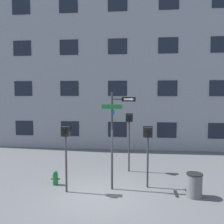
% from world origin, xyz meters
% --- Properties ---
extents(ground_plane, '(60.00, 60.00, 0.00)m').
position_xyz_m(ground_plane, '(0.00, 0.00, 0.00)').
color(ground_plane, '#515154').
extents(building_facade, '(24.00, 0.64, 14.41)m').
position_xyz_m(building_facade, '(-0.00, 8.34, 7.21)').
color(building_facade, gray).
rests_on(building_facade, ground_plane).
extents(street_sign_pole, '(1.38, 0.74, 4.05)m').
position_xyz_m(street_sign_pole, '(0.46, 0.72, 2.42)').
color(street_sign_pole, '#2D2D33').
rests_on(street_sign_pole, ground_plane).
extents(pedestrian_signal_left, '(0.40, 0.40, 2.71)m').
position_xyz_m(pedestrian_signal_left, '(-1.43, 0.23, 2.14)').
color(pedestrian_signal_left, '#2D2D33').
rests_on(pedestrian_signal_left, ground_plane).
extents(pedestrian_signal_right, '(0.40, 0.40, 2.61)m').
position_xyz_m(pedestrian_signal_right, '(1.85, 1.06, 2.07)').
color(pedestrian_signal_right, '#2D2D33').
rests_on(pedestrian_signal_right, ground_plane).
extents(pedestrian_signal_across, '(0.36, 0.40, 2.97)m').
position_xyz_m(pedestrian_signal_across, '(0.99, 3.18, 2.30)').
color(pedestrian_signal_across, '#2D2D33').
rests_on(pedestrian_signal_across, ground_plane).
extents(fire_hydrant, '(0.39, 0.23, 0.64)m').
position_xyz_m(fire_hydrant, '(-2.15, 0.96, 0.31)').
color(fire_hydrant, '#196028').
rests_on(fire_hydrant, ground_plane).
extents(trash_bin, '(0.62, 0.62, 0.93)m').
position_xyz_m(trash_bin, '(3.61, 0.26, 0.47)').
color(trash_bin, '#59595B').
rests_on(trash_bin, ground_plane).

